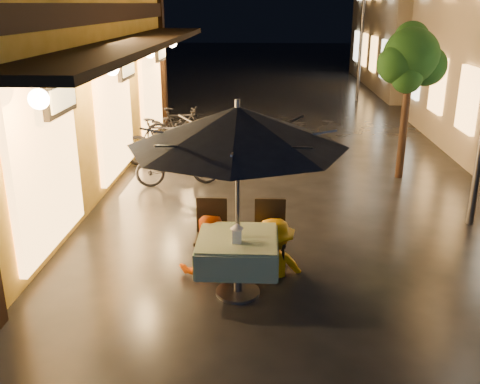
# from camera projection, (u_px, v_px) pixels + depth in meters

# --- Properties ---
(ground) EXTENTS (90.00, 90.00, 0.00)m
(ground) POSITION_uv_depth(u_px,v_px,m) (295.00, 277.00, 7.18)
(ground) COLOR black
(ground) RESTS_ON ground
(street_tree) EXTENTS (1.43, 1.20, 3.15)m
(street_tree) POSITION_uv_depth(u_px,v_px,m) (411.00, 60.00, 10.51)
(street_tree) COLOR black
(street_tree) RESTS_ON ground
(streetlamp_far) EXTENTS (0.36, 0.36, 4.23)m
(streetlamp_far) POSITION_uv_depth(u_px,v_px,m) (362.00, 20.00, 19.25)
(streetlamp_far) COLOR #59595E
(streetlamp_far) RESTS_ON ground
(cafe_table) EXTENTS (0.99, 0.99, 0.78)m
(cafe_table) POSITION_uv_depth(u_px,v_px,m) (238.00, 251.00, 6.58)
(cafe_table) COLOR #59595E
(cafe_table) RESTS_ON ground
(patio_umbrella) EXTENTS (2.57, 2.57, 2.46)m
(patio_umbrella) POSITION_uv_depth(u_px,v_px,m) (237.00, 127.00, 6.06)
(patio_umbrella) COLOR #59595E
(patio_umbrella) RESTS_ON ground
(cafe_chair_left) EXTENTS (0.42, 0.42, 0.97)m
(cafe_chair_left) POSITION_uv_depth(u_px,v_px,m) (211.00, 230.00, 7.31)
(cafe_chair_left) COLOR black
(cafe_chair_left) RESTS_ON ground
(cafe_chair_right) EXTENTS (0.42, 0.42, 0.97)m
(cafe_chair_right) POSITION_uv_depth(u_px,v_px,m) (270.00, 231.00, 7.27)
(cafe_chair_right) COLOR black
(cafe_chair_right) RESTS_ON ground
(table_lantern) EXTENTS (0.16, 0.16, 0.25)m
(table_lantern) POSITION_uv_depth(u_px,v_px,m) (237.00, 232.00, 6.32)
(table_lantern) COLOR white
(table_lantern) RESTS_ON cafe_table
(person_orange) EXTENTS (0.88, 0.74, 1.62)m
(person_orange) POSITION_uv_depth(u_px,v_px,m) (207.00, 217.00, 7.05)
(person_orange) COLOR #C94200
(person_orange) RESTS_ON ground
(person_yellow) EXTENTS (1.10, 0.80, 1.52)m
(person_yellow) POSITION_uv_depth(u_px,v_px,m) (274.00, 221.00, 7.04)
(person_yellow) COLOR #FFA504
(person_yellow) RESTS_ON ground
(bicycle_0) EXTENTS (1.80, 1.01, 0.90)m
(bicycle_0) POSITION_uv_depth(u_px,v_px,m) (178.00, 163.00, 10.68)
(bicycle_0) COLOR black
(bicycle_0) RESTS_ON ground
(bicycle_1) EXTENTS (1.83, 0.57, 1.09)m
(bicycle_1) POSITION_uv_depth(u_px,v_px,m) (162.00, 143.00, 11.88)
(bicycle_1) COLOR black
(bicycle_1) RESTS_ON ground
(bicycle_2) EXTENTS (1.91, 0.80, 0.98)m
(bicycle_2) POSITION_uv_depth(u_px,v_px,m) (177.00, 143.00, 12.05)
(bicycle_2) COLOR black
(bicycle_2) RESTS_ON ground
(bicycle_3) EXTENTS (1.77, 0.83, 1.02)m
(bicycle_3) POSITION_uv_depth(u_px,v_px,m) (179.00, 128.00, 13.46)
(bicycle_3) COLOR black
(bicycle_3) RESTS_ON ground
(bicycle_4) EXTENTS (1.78, 0.64, 0.93)m
(bicycle_4) POSITION_uv_depth(u_px,v_px,m) (177.00, 126.00, 13.88)
(bicycle_4) COLOR black
(bicycle_4) RESTS_ON ground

